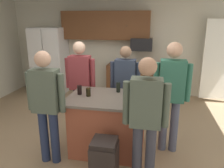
{
  "coord_description": "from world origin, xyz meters",
  "views": [
    {
      "loc": [
        0.95,
        -3.47,
        2.1
      ],
      "look_at": [
        0.28,
        0.02,
        1.05
      ],
      "focal_mm": 35.54,
      "sensor_mm": 36.0,
      "label": 1
    }
  ],
  "objects_px": {
    "person_elder_center": "(80,81)",
    "trash_bin": "(104,161)",
    "tumbler_amber": "(80,90)",
    "kitchen_island": "(108,123)",
    "glass_short_whisky": "(118,87)",
    "person_host_foreground": "(171,90)",
    "person_guest_by_door": "(145,114)",
    "person_guest_left": "(125,83)",
    "person_guest_right": "(46,101)",
    "glass_stout_tall": "(88,92)",
    "refrigerator": "(50,61)",
    "microwave_over_range": "(142,44)",
    "mug_ceramic_white": "(140,93)",
    "glass_dark_ale": "(134,88)"
  },
  "relations": [
    {
      "from": "microwave_over_range",
      "to": "tumbler_amber",
      "type": "height_order",
      "value": "microwave_over_range"
    },
    {
      "from": "microwave_over_range",
      "to": "trash_bin",
      "type": "distance_m",
      "value": 3.71
    },
    {
      "from": "glass_short_whisky",
      "to": "glass_stout_tall",
      "type": "relative_size",
      "value": 1.22
    },
    {
      "from": "kitchen_island",
      "to": "refrigerator",
      "type": "bearing_deg",
      "value": 130.58
    },
    {
      "from": "kitchen_island",
      "to": "person_elder_center",
      "type": "relative_size",
      "value": 0.74
    },
    {
      "from": "glass_short_whisky",
      "to": "person_guest_right",
      "type": "bearing_deg",
      "value": -140.9
    },
    {
      "from": "person_host_foreground",
      "to": "trash_bin",
      "type": "xyz_separation_m",
      "value": [
        -0.86,
        -0.93,
        -0.73
      ]
    },
    {
      "from": "tumbler_amber",
      "to": "person_guest_by_door",
      "type": "bearing_deg",
      "value": -32.18
    },
    {
      "from": "tumbler_amber",
      "to": "trash_bin",
      "type": "xyz_separation_m",
      "value": [
        0.58,
        -0.78,
        -0.7
      ]
    },
    {
      "from": "person_guest_by_door",
      "to": "glass_short_whisky",
      "type": "bearing_deg",
      "value": -14.8
    },
    {
      "from": "person_elder_center",
      "to": "tumbler_amber",
      "type": "distance_m",
      "value": 0.6
    },
    {
      "from": "tumbler_amber",
      "to": "trash_bin",
      "type": "bearing_deg",
      "value": -53.46
    },
    {
      "from": "kitchen_island",
      "to": "trash_bin",
      "type": "xyz_separation_m",
      "value": [
        0.1,
        -0.75,
        -0.17
      ]
    },
    {
      "from": "person_guest_left",
      "to": "tumbler_amber",
      "type": "xyz_separation_m",
      "value": [
        -0.63,
        -0.77,
        0.07
      ]
    },
    {
      "from": "person_elder_center",
      "to": "trash_bin",
      "type": "height_order",
      "value": "person_elder_center"
    },
    {
      "from": "person_guest_by_door",
      "to": "tumbler_amber",
      "type": "distance_m",
      "value": 1.28
    },
    {
      "from": "kitchen_island",
      "to": "person_elder_center",
      "type": "bearing_deg",
      "value": 137.41
    },
    {
      "from": "glass_short_whisky",
      "to": "tumbler_amber",
      "type": "xyz_separation_m",
      "value": [
        -0.59,
        -0.24,
        -0.01
      ]
    },
    {
      "from": "refrigerator",
      "to": "kitchen_island",
      "type": "bearing_deg",
      "value": -49.42
    },
    {
      "from": "kitchen_island",
      "to": "tumbler_amber",
      "type": "bearing_deg",
      "value": 175.84
    },
    {
      "from": "person_guest_by_door",
      "to": "person_guest_left",
      "type": "relative_size",
      "value": 1.03
    },
    {
      "from": "glass_dark_ale",
      "to": "trash_bin",
      "type": "distance_m",
      "value": 1.29
    },
    {
      "from": "person_host_foreground",
      "to": "glass_stout_tall",
      "type": "xyz_separation_m",
      "value": [
        -1.28,
        -0.2,
        -0.04
      ]
    },
    {
      "from": "microwave_over_range",
      "to": "tumbler_amber",
      "type": "xyz_separation_m",
      "value": [
        -0.8,
        -2.74,
        -0.45
      ]
    },
    {
      "from": "person_guest_right",
      "to": "glass_dark_ale",
      "type": "xyz_separation_m",
      "value": [
        1.17,
        0.77,
        0.03
      ]
    },
    {
      "from": "person_guest_right",
      "to": "person_host_foreground",
      "type": "relative_size",
      "value": 0.95
    },
    {
      "from": "glass_short_whisky",
      "to": "trash_bin",
      "type": "distance_m",
      "value": 1.24
    },
    {
      "from": "kitchen_island",
      "to": "glass_short_whisky",
      "type": "relative_size",
      "value": 7.91
    },
    {
      "from": "person_elder_center",
      "to": "kitchen_island",
      "type": "bearing_deg",
      "value": -0.0
    },
    {
      "from": "person_guest_right",
      "to": "glass_stout_tall",
      "type": "bearing_deg",
      "value": 12.52
    },
    {
      "from": "microwave_over_range",
      "to": "glass_short_whisky",
      "type": "bearing_deg",
      "value": -94.83
    },
    {
      "from": "microwave_over_range",
      "to": "person_guest_left",
      "type": "xyz_separation_m",
      "value": [
        -0.17,
        -1.97,
        -0.52
      ]
    },
    {
      "from": "person_host_foreground",
      "to": "glass_short_whisky",
      "type": "height_order",
      "value": "person_host_foreground"
    },
    {
      "from": "refrigerator",
      "to": "glass_stout_tall",
      "type": "bearing_deg",
      "value": -53.81
    },
    {
      "from": "refrigerator",
      "to": "person_guest_right",
      "type": "xyz_separation_m",
      "value": [
        1.47,
        -3.13,
        0.04
      ]
    },
    {
      "from": "person_guest_left",
      "to": "glass_dark_ale",
      "type": "xyz_separation_m",
      "value": [
        0.21,
        -0.51,
        0.07
      ]
    },
    {
      "from": "glass_short_whisky",
      "to": "mug_ceramic_white",
      "type": "distance_m",
      "value": 0.41
    },
    {
      "from": "refrigerator",
      "to": "person_host_foreground",
      "type": "xyz_separation_m",
      "value": [
        3.24,
        -2.48,
        0.1
      ]
    },
    {
      "from": "person_guest_by_door",
      "to": "glass_short_whisky",
      "type": "relative_size",
      "value": 10.5
    },
    {
      "from": "glass_dark_ale",
      "to": "person_guest_left",
      "type": "bearing_deg",
      "value": 112.53
    },
    {
      "from": "microwave_over_range",
      "to": "glass_dark_ale",
      "type": "xyz_separation_m",
      "value": [
        0.04,
        -2.47,
        -0.44
      ]
    },
    {
      "from": "glass_short_whisky",
      "to": "glass_dark_ale",
      "type": "relative_size",
      "value": 0.99
    },
    {
      "from": "microwave_over_range",
      "to": "kitchen_island",
      "type": "xyz_separation_m",
      "value": [
        -0.32,
        -2.78,
        -0.98
      ]
    },
    {
      "from": "microwave_over_range",
      "to": "mug_ceramic_white",
      "type": "distance_m",
      "value": 2.72
    },
    {
      "from": "refrigerator",
      "to": "glass_short_whisky",
      "type": "height_order",
      "value": "refrigerator"
    },
    {
      "from": "mug_ceramic_white",
      "to": "tumbler_amber",
      "type": "relative_size",
      "value": 0.86
    },
    {
      "from": "kitchen_island",
      "to": "person_guest_left",
      "type": "height_order",
      "value": "person_guest_left"
    },
    {
      "from": "person_guest_right",
      "to": "person_host_foreground",
      "type": "height_order",
      "value": "person_host_foreground"
    },
    {
      "from": "glass_stout_tall",
      "to": "tumbler_amber",
      "type": "bearing_deg",
      "value": 161.38
    },
    {
      "from": "tumbler_amber",
      "to": "person_guest_right",
      "type": "bearing_deg",
      "value": -122.42
    }
  ]
}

